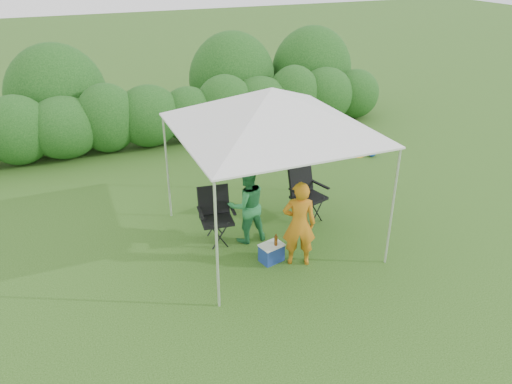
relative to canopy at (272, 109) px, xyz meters
name	(u,v)px	position (x,y,z in m)	size (l,w,h in m)	color
ground	(281,251)	(0.00, -0.50, -2.46)	(70.00, 70.00, 0.00)	#36611E
hedge	(188,112)	(0.00, 5.50, -1.64)	(12.10, 1.53, 1.80)	#21541A
canopy	(272,109)	(0.00, 0.00, 0.00)	(3.10, 3.10, 2.83)	silver
chair_right	(306,190)	(0.96, 0.46, -1.87)	(0.75, 0.72, 1.04)	black
chair_left	(215,211)	(-0.93, 0.33, -1.89)	(0.68, 0.63, 1.01)	black
man	(299,224)	(0.11, -0.93, -1.70)	(0.56, 0.37, 1.53)	#BF6E15
woman	(247,205)	(-0.42, 0.09, -1.74)	(0.71, 0.55, 1.45)	#297E43
cooler	(271,253)	(-0.29, -0.71, -2.30)	(0.45, 0.37, 0.33)	navy
bottle	(276,240)	(-0.23, -0.75, -2.03)	(0.06, 0.06, 0.21)	#592D0C
lawn_toy	(362,151)	(3.78, 2.72, -2.33)	(0.58, 0.48, 0.29)	yellow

